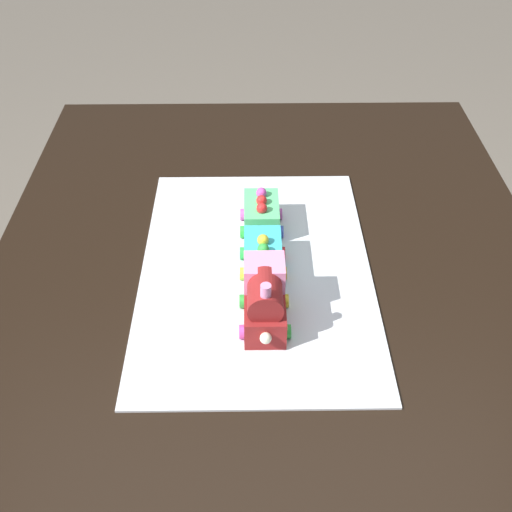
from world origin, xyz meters
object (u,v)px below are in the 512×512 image
(cake_car_caboose_turquoise, at_px, (263,255))
(cake_car_flatbed_mint_green, at_px, (261,215))
(dining_table, at_px, (270,334))
(cake_locomotive, at_px, (265,299))

(cake_car_caboose_turquoise, xyz_separation_m, cake_car_flatbed_mint_green, (0.12, 0.00, 0.00))
(cake_car_flatbed_mint_green, bearing_deg, cake_car_caboose_turquoise, 180.00)
(dining_table, relative_size, cake_car_caboose_turquoise, 14.00)
(dining_table, distance_m, cake_car_caboose_turquoise, 0.15)
(dining_table, bearing_deg, cake_car_flatbed_mint_green, 4.50)
(dining_table, relative_size, cake_locomotive, 10.00)
(cake_car_caboose_turquoise, height_order, cake_car_flatbed_mint_green, same)
(cake_locomotive, xyz_separation_m, cake_car_caboose_turquoise, (0.13, 0.00, -0.02))
(cake_car_flatbed_mint_green, bearing_deg, dining_table, -175.50)
(dining_table, bearing_deg, cake_car_caboose_turquoise, 14.50)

